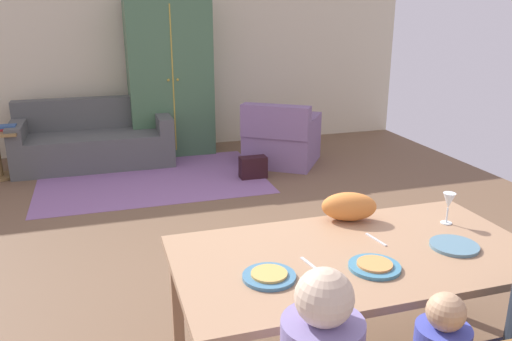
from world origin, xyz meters
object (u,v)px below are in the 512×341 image
(book_lower, at_px, (7,129))
(plate_near_man, at_px, (269,277))
(dining_table, at_px, (356,264))
(couch, at_px, (94,141))
(wine_glass, at_px, (449,202))
(armoire, at_px, (170,77))
(book_upper, at_px, (6,126))
(cat, at_px, (349,207))
(plate_near_child, at_px, (374,267))
(plate_near_woman, at_px, (454,246))
(handbag, at_px, (253,167))
(armchair, at_px, (281,140))

(book_lower, bearing_deg, plate_near_man, -68.91)
(dining_table, bearing_deg, plate_near_man, -166.83)
(dining_table, height_order, couch, couch)
(wine_glass, height_order, couch, wine_glass)
(armoire, height_order, book_upper, armoire)
(couch, xyz_separation_m, book_upper, (-0.97, -0.27, 0.32))
(couch, bearing_deg, plate_near_man, -80.77)
(wine_glass, relative_size, cat, 0.58)
(wine_glass, height_order, cat, wine_glass)
(plate_near_child, distance_m, cat, 0.59)
(plate_near_woman, bearing_deg, dining_table, 168.96)
(book_upper, relative_size, handbag, 0.69)
(dining_table, height_order, plate_near_woman, plate_near_woman)
(book_lower, bearing_deg, handbag, -17.85)
(plate_near_woman, height_order, book_upper, plate_near_woman)
(plate_near_woman, height_order, book_lower, plate_near_woman)
(plate_near_woman, bearing_deg, plate_near_man, -178.88)
(plate_near_child, xyz_separation_m, armchair, (1.02, 4.13, -0.45))
(armchair, bearing_deg, dining_table, -104.50)
(book_lower, relative_size, handbag, 0.69)
(plate_near_child, relative_size, handbag, 0.78)
(dining_table, bearing_deg, handbag, 81.82)
(armchair, xyz_separation_m, armoire, (-1.26, 0.98, 0.73))
(plate_near_man, bearing_deg, handbag, 74.31)
(plate_near_woman, bearing_deg, book_upper, 121.73)
(armchair, bearing_deg, plate_near_child, -103.90)
(plate_near_man, xyz_separation_m, cat, (0.66, 0.51, 0.08))
(couch, relative_size, armchair, 1.63)
(book_upper, bearing_deg, handbag, -17.81)
(plate_near_man, distance_m, couch, 4.85)
(plate_near_child, bearing_deg, cat, 75.26)
(armchair, relative_size, book_upper, 5.42)
(armoire, bearing_deg, dining_table, -87.22)
(plate_near_child, bearing_deg, book_upper, 116.34)
(wine_glass, bearing_deg, book_upper, 124.89)
(book_upper, xyz_separation_m, handbag, (2.76, -0.89, -0.49))
(book_lower, distance_m, book_upper, 0.03)
(couch, distance_m, book_upper, 1.06)
(wine_glass, bearing_deg, plate_near_woman, -119.51)
(plate_near_woman, xyz_separation_m, cat, (-0.36, 0.49, 0.08))
(plate_near_woman, height_order, cat, cat)
(couch, distance_m, armchair, 2.41)
(handbag, bearing_deg, book_lower, 162.15)
(plate_near_woman, relative_size, couch, 0.13)
(couch, height_order, armoire, armoire)
(armchair, bearing_deg, plate_near_man, -110.66)
(armoire, bearing_deg, book_lower, -164.78)
(plate_near_child, height_order, armoire, armoire)
(dining_table, xyz_separation_m, handbag, (0.50, 3.49, -0.56))
(plate_near_woman, distance_m, handbag, 3.65)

